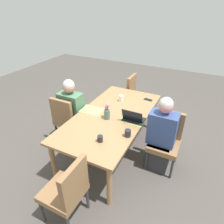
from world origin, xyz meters
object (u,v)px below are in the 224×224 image
(dining_table, at_px, (112,118))
(coffee_mug_near_right, at_px, (128,133))
(chair_head_left_left_far, at_px, (67,190))
(chair_near_left_near, at_px, (166,138))
(chair_head_right_right_near, at_px, (136,94))
(phone_black, at_px, (148,100))
(person_near_left_near, at_px, (161,138))
(person_far_left_mid, at_px, (72,115))
(coffee_mug_centre_left, at_px, (100,139))
(chair_far_left_mid, at_px, (67,118))
(laptop_near_left_near, at_px, (133,118))
(flower_vase, at_px, (107,112))
(coffee_mug_near_left, at_px, (121,98))

(dining_table, xyz_separation_m, coffee_mug_near_right, (-0.40, -0.43, 0.12))
(dining_table, relative_size, chair_head_left_left_far, 2.29)
(chair_near_left_near, xyz_separation_m, chair_head_left_left_far, (-1.40, 0.76, 0.00))
(dining_table, relative_size, chair_head_right_right_near, 2.29)
(dining_table, distance_m, chair_head_left_left_far, 1.33)
(phone_black, bearing_deg, chair_near_left_near, 134.46)
(person_near_left_near, relative_size, phone_black, 7.97)
(dining_table, height_order, person_far_left_mid, person_far_left_mid)
(chair_near_left_near, xyz_separation_m, coffee_mug_centre_left, (-0.75, 0.71, 0.27))
(coffee_mug_near_right, height_order, phone_black, coffee_mug_near_right)
(chair_head_left_left_far, distance_m, phone_black, 2.10)
(person_near_left_near, distance_m, chair_far_left_mid, 1.63)
(dining_table, xyz_separation_m, person_near_left_near, (0.01, -0.80, -0.13))
(coffee_mug_near_right, bearing_deg, chair_far_left_mid, 77.36)
(person_near_left_near, relative_size, laptop_near_left_near, 3.73)
(person_far_left_mid, relative_size, coffee_mug_near_right, 12.19)
(person_near_left_near, height_order, person_far_left_mid, same)
(chair_head_left_left_far, distance_m, chair_head_right_right_near, 2.64)
(chair_far_left_mid, height_order, phone_black, chair_far_left_mid)
(dining_table, distance_m, chair_head_right_right_near, 1.34)
(flower_vase, bearing_deg, chair_near_left_near, -75.99)
(chair_far_left_mid, distance_m, coffee_mug_near_left, 1.02)
(person_near_left_near, bearing_deg, phone_black, 31.11)
(flower_vase, bearing_deg, chair_far_left_mid, 89.12)
(chair_far_left_mid, relative_size, person_far_left_mid, 0.75)
(chair_head_right_right_near, relative_size, coffee_mug_centre_left, 10.49)
(person_far_left_mid, relative_size, chair_head_left_left_far, 1.33)
(person_near_left_near, bearing_deg, coffee_mug_near_right, 138.29)
(coffee_mug_near_left, relative_size, coffee_mug_centre_left, 1.28)
(person_far_left_mid, bearing_deg, flower_vase, -96.67)
(chair_far_left_mid, height_order, person_far_left_mid, person_far_left_mid)
(chair_head_right_right_near, xyz_separation_m, coffee_mug_centre_left, (-1.98, -0.23, 0.27))
(person_far_left_mid, xyz_separation_m, chair_head_right_right_near, (1.37, -0.69, -0.03))
(chair_head_left_left_far, distance_m, flower_vase, 1.24)
(chair_head_left_left_far, distance_m, coffee_mug_near_right, 1.01)
(person_near_left_near, distance_m, laptop_near_left_near, 0.50)
(coffee_mug_centre_left, bearing_deg, flower_vase, 18.45)
(chair_far_left_mid, relative_size, coffee_mug_near_right, 9.18)
(chair_head_right_right_near, relative_size, coffee_mug_near_right, 9.18)
(person_near_left_near, relative_size, coffee_mug_centre_left, 13.92)
(person_near_left_near, bearing_deg, laptop_near_left_near, 94.18)
(chair_head_left_left_far, height_order, phone_black, chair_head_left_left_far)
(chair_far_left_mid, xyz_separation_m, coffee_mug_near_right, (-0.28, -1.26, 0.27))
(chair_far_left_mid, bearing_deg, chair_near_left_near, -82.98)
(coffee_mug_near_left, bearing_deg, coffee_mug_near_right, -151.01)
(coffee_mug_centre_left, bearing_deg, chair_head_right_right_near, 6.60)
(laptop_near_left_near, xyz_separation_m, coffee_mug_near_right, (-0.38, -0.07, 0.01))
(chair_near_left_near, height_order, laptop_near_left_near, laptop_near_left_near)
(person_far_left_mid, xyz_separation_m, laptop_near_left_near, (0.03, -1.13, 0.24))
(coffee_mug_near_left, height_order, coffee_mug_centre_left, coffee_mug_near_left)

